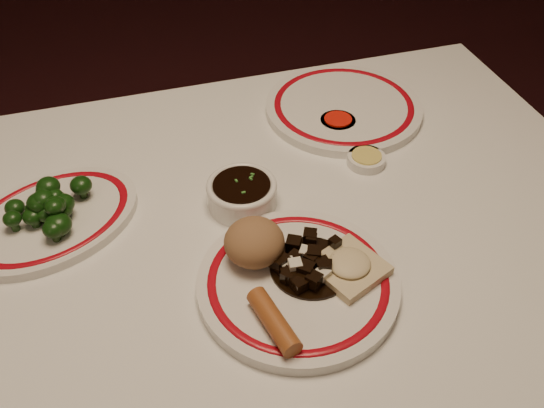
{
  "coord_description": "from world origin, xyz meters",
  "views": [
    {
      "loc": [
        -0.16,
        -0.6,
        1.39
      ],
      "look_at": [
        0.03,
        0.02,
        0.8
      ],
      "focal_mm": 40.0,
      "sensor_mm": 36.0,
      "label": 1
    }
  ],
  "objects": [
    {
      "name": "dining_table",
      "position": [
        0.0,
        0.0,
        0.66
      ],
      "size": [
        1.2,
        0.9,
        0.75
      ],
      "color": "white",
      "rests_on": "ground"
    },
    {
      "name": "main_plate",
      "position": [
        0.03,
        -0.1,
        0.76
      ],
      "size": [
        0.32,
        0.32,
        0.02
      ],
      "color": "white",
      "rests_on": "dining_table"
    },
    {
      "name": "rice_mound",
      "position": [
        -0.01,
        -0.05,
        0.8
      ],
      "size": [
        0.08,
        0.08,
        0.06
      ],
      "primitive_type": "ellipsoid",
      "color": "#986C48",
      "rests_on": "main_plate"
    },
    {
      "name": "spring_roll",
      "position": [
        -0.02,
        -0.17,
        0.78
      ],
      "size": [
        0.05,
        0.1,
        0.03
      ],
      "primitive_type": "cylinder",
      "rotation": [
        1.57,
        0.0,
        0.2
      ],
      "color": "#9F5627",
      "rests_on": "main_plate"
    },
    {
      "name": "fried_wonton",
      "position": [
        0.1,
        -0.11,
        0.78
      ],
      "size": [
        0.11,
        0.11,
        0.02
      ],
      "color": "beige",
      "rests_on": "main_plate"
    },
    {
      "name": "stirfry_heap",
      "position": [
        0.05,
        -0.09,
        0.78
      ],
      "size": [
        0.11,
        0.12,
        0.03
      ],
      "color": "black",
      "rests_on": "main_plate"
    },
    {
      "name": "broccoli_plate",
      "position": [
        -0.28,
        0.13,
        0.76
      ],
      "size": [
        0.33,
        0.31,
        0.02
      ],
      "color": "white",
      "rests_on": "dining_table"
    },
    {
      "name": "broccoli_pile",
      "position": [
        -0.28,
        0.12,
        0.79
      ],
      "size": [
        0.13,
        0.12,
        0.05
      ],
      "color": "#23471C",
      "rests_on": "broccoli_plate"
    },
    {
      "name": "soy_bowl",
      "position": [
        0.0,
        0.08,
        0.77
      ],
      "size": [
        0.11,
        0.11,
        0.04
      ],
      "color": "white",
      "rests_on": "dining_table"
    },
    {
      "name": "sweet_sour_dish",
      "position": [
        0.22,
        0.23,
        0.76
      ],
      "size": [
        0.06,
        0.06,
        0.02
      ],
      "color": "white",
      "rests_on": "dining_table"
    },
    {
      "name": "mustard_dish",
      "position": [
        0.23,
        0.12,
        0.76
      ],
      "size": [
        0.06,
        0.06,
        0.02
      ],
      "color": "white",
      "rests_on": "dining_table"
    },
    {
      "name": "far_plate",
      "position": [
        0.25,
        0.28,
        0.76
      ],
      "size": [
        0.38,
        0.38,
        0.02
      ],
      "color": "white",
      "rests_on": "dining_table"
    }
  ]
}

